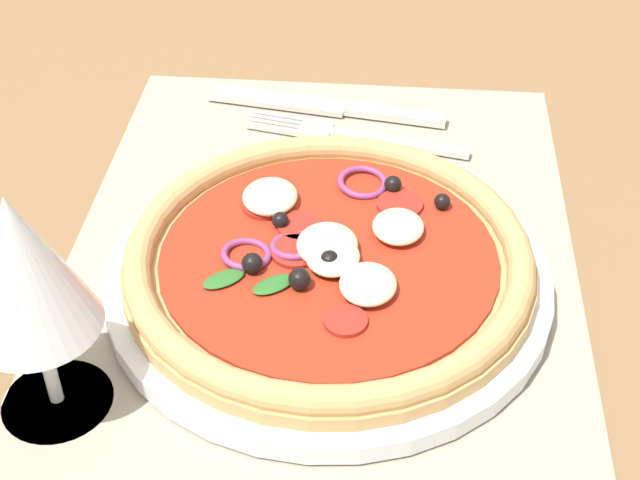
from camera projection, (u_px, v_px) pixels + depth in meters
ground_plane at (321, 276)px, 64.41cm from camera, size 190.00×140.00×2.40cm
placemat at (321, 261)px, 63.52cm from camera, size 47.14×34.28×0.40cm
plate at (329, 278)px, 60.94cm from camera, size 28.69×28.69×1.29cm
pizza at (329, 257)px, 59.88cm from camera, size 26.37×26.37×2.68cm
fork at (344, 134)px, 74.75cm from camera, size 5.09×17.94×0.44cm
knife at (323, 106)px, 77.93cm from camera, size 4.67×20.02×0.62cm
wine_glass at (23, 272)px, 47.75cm from camera, size 7.20×7.20×14.90cm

